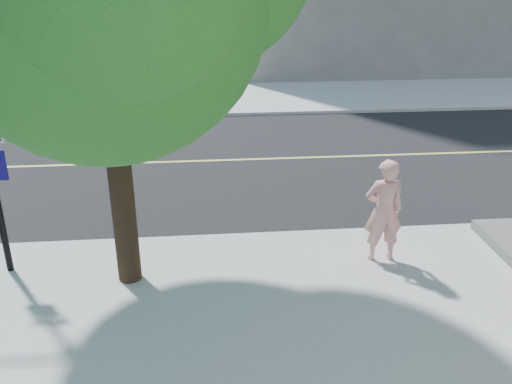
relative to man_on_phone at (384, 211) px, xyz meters
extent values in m
plane|color=black|center=(-6.28, 1.18, -1.03)|extent=(140.00, 140.00, 0.00)
cube|color=black|center=(-6.28, 5.68, -1.03)|extent=(140.00, 9.00, 0.01)
cube|color=#ACACAC|center=(7.22, 22.68, -0.97)|extent=(29.00, 25.00, 0.12)
imported|color=pink|center=(0.00, 0.00, 0.00)|extent=(0.67, 0.44, 1.83)
cylinder|color=black|center=(-4.25, -0.25, 0.95)|extent=(0.37, 0.37, 3.74)
camera|label=1|loc=(-2.92, -8.11, 3.86)|focal=38.40mm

